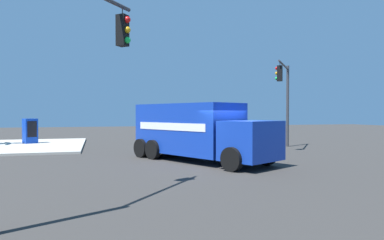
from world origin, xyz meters
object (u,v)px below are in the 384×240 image
(delivery_truck, at_px, (197,131))
(vending_machine_red, at_px, (30,131))
(sedan_black, at_px, (220,138))
(traffic_light_primary, at_px, (285,92))
(traffic_light_secondary, at_px, (51,47))

(delivery_truck, xyz_separation_m, vending_machine_red, (11.63, 9.63, -0.42))
(sedan_black, bearing_deg, vending_machine_red, 69.38)
(traffic_light_primary, xyz_separation_m, traffic_light_secondary, (-12.14, 13.35, 0.08))
(delivery_truck, relative_size, sedan_black, 1.84)
(traffic_light_primary, height_order, sedan_black, traffic_light_primary)
(sedan_black, bearing_deg, traffic_light_primary, -120.94)
(traffic_light_primary, relative_size, traffic_light_secondary, 0.98)
(traffic_light_secondary, relative_size, vending_machine_red, 3.18)
(delivery_truck, relative_size, traffic_light_primary, 1.40)
(traffic_light_primary, height_order, traffic_light_secondary, traffic_light_secondary)
(traffic_light_primary, relative_size, vending_machine_red, 3.13)
(delivery_truck, bearing_deg, traffic_light_secondary, 143.12)
(traffic_light_secondary, distance_m, vending_machine_red, 20.00)
(traffic_light_primary, bearing_deg, vending_machine_red, 66.92)
(traffic_light_secondary, relative_size, sedan_black, 1.34)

